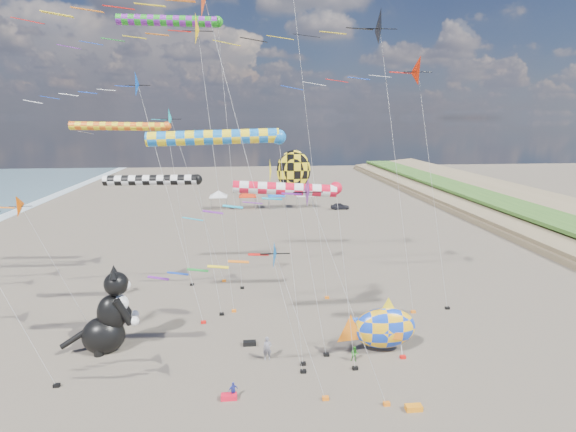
{
  "coord_description": "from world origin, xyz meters",
  "views": [
    {
      "loc": [
        -1.51,
        -17.12,
        15.49
      ],
      "look_at": [
        1.35,
        12.0,
        9.09
      ],
      "focal_mm": 28.0,
      "sensor_mm": 36.0,
      "label": 1
    }
  ],
  "objects_px": {
    "fish_inflatable": "(384,328)",
    "person_adult": "(267,348)",
    "parked_car": "(340,206)",
    "cat_inflatable": "(106,310)",
    "child_blue": "(233,390)",
    "child_green": "(355,354)"
  },
  "relations": [
    {
      "from": "cat_inflatable",
      "to": "child_blue",
      "type": "xyz_separation_m",
      "value": [
        8.54,
        -6.31,
        -2.42
      ]
    },
    {
      "from": "child_blue",
      "to": "parked_car",
      "type": "distance_m",
      "value": 55.13
    },
    {
      "from": "child_green",
      "to": "person_adult",
      "type": "bearing_deg",
      "value": -172.81
    },
    {
      "from": "cat_inflatable",
      "to": "parked_car",
      "type": "height_order",
      "value": "cat_inflatable"
    },
    {
      "from": "child_green",
      "to": "child_blue",
      "type": "distance_m",
      "value": 8.39
    },
    {
      "from": "child_blue",
      "to": "person_adult",
      "type": "bearing_deg",
      "value": 34.09
    },
    {
      "from": "child_green",
      "to": "child_blue",
      "type": "relative_size",
      "value": 1.05
    },
    {
      "from": "fish_inflatable",
      "to": "parked_car",
      "type": "xyz_separation_m",
      "value": [
        7.33,
        48.12,
        -1.19
      ]
    },
    {
      "from": "child_blue",
      "to": "parked_car",
      "type": "xyz_separation_m",
      "value": [
        17.31,
        52.34,
        0.05
      ]
    },
    {
      "from": "child_green",
      "to": "child_blue",
      "type": "bearing_deg",
      "value": -142.74
    },
    {
      "from": "parked_car",
      "to": "cat_inflatable",
      "type": "bearing_deg",
      "value": 149.06
    },
    {
      "from": "parked_car",
      "to": "person_adult",
      "type": "bearing_deg",
      "value": 160.97
    },
    {
      "from": "cat_inflatable",
      "to": "person_adult",
      "type": "relative_size",
      "value": 3.67
    },
    {
      "from": "fish_inflatable",
      "to": "child_blue",
      "type": "bearing_deg",
      "value": -157.07
    },
    {
      "from": "person_adult",
      "to": "parked_car",
      "type": "xyz_separation_m",
      "value": [
        15.17,
        48.39,
        -0.25
      ]
    },
    {
      "from": "fish_inflatable",
      "to": "person_adult",
      "type": "height_order",
      "value": "fish_inflatable"
    },
    {
      "from": "cat_inflatable",
      "to": "person_adult",
      "type": "distance_m",
      "value": 11.14
    },
    {
      "from": "cat_inflatable",
      "to": "child_green",
      "type": "relative_size",
      "value": 5.6
    },
    {
      "from": "person_adult",
      "to": "child_green",
      "type": "xyz_separation_m",
      "value": [
        5.62,
        -0.78,
        -0.27
      ]
    },
    {
      "from": "child_blue",
      "to": "cat_inflatable",
      "type": "bearing_deg",
      "value": 116.11
    },
    {
      "from": "cat_inflatable",
      "to": "fish_inflatable",
      "type": "relative_size",
      "value": 1.02
    },
    {
      "from": "fish_inflatable",
      "to": "person_adult",
      "type": "bearing_deg",
      "value": -177.99
    }
  ]
}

